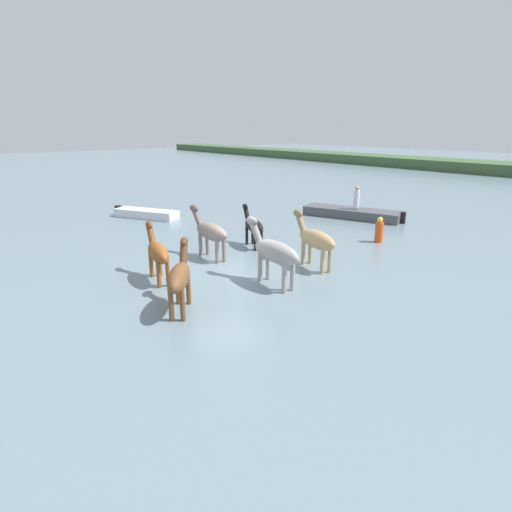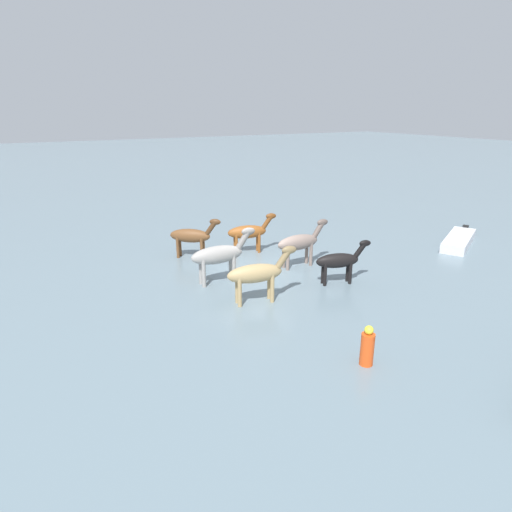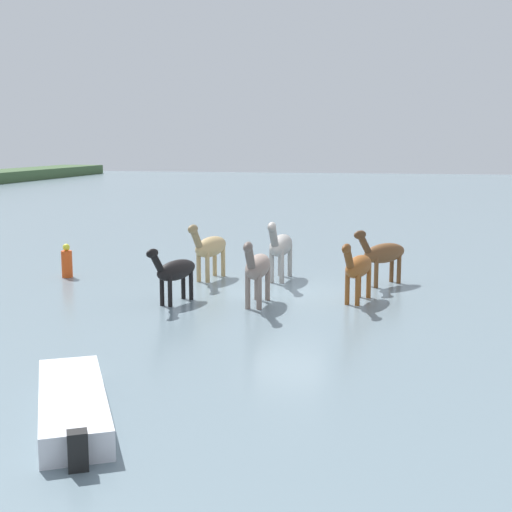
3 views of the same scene
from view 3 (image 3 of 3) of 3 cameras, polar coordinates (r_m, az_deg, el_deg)
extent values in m
plane|color=slate|center=(21.59, 2.26, -2.95)|extent=(165.12, 165.12, 0.00)
ellipsoid|color=#9E9993|center=(23.44, 2.02, 0.86)|extent=(2.10, 0.71, 0.70)
cylinder|color=#9E9993|center=(22.89, 2.07, -0.79)|extent=(0.15, 0.15, 1.15)
cylinder|color=#9E9993|center=(22.97, 1.26, -0.76)|extent=(0.15, 0.15, 1.15)
cylinder|color=#9E9993|center=(24.09, 2.73, -0.30)|extent=(0.15, 0.15, 1.15)
cylinder|color=#9E9993|center=(24.16, 1.95, -0.26)|extent=(0.15, 0.15, 1.15)
cylinder|color=slate|center=(22.31, 1.40, 1.61)|extent=(0.65, 0.27, 0.76)
ellipsoid|color=slate|center=(22.06, 1.27, 2.35)|extent=(0.58, 0.27, 0.31)
ellipsoid|color=gray|center=(19.84, 0.16, -0.84)|extent=(1.96, 0.59, 0.66)
cylinder|color=gray|center=(19.34, 0.25, -2.73)|extent=(0.14, 0.14, 1.08)
cylinder|color=gray|center=(19.41, -0.67, -2.69)|extent=(0.14, 0.14, 1.08)
cylinder|color=gray|center=(20.47, 0.93, -2.07)|extent=(0.14, 0.14, 1.08)
cylinder|color=gray|center=(20.54, 0.06, -2.03)|extent=(0.14, 0.14, 1.08)
cylinder|color=#63544C|center=(18.76, -0.51, -0.09)|extent=(0.60, 0.23, 0.72)
ellipsoid|color=#63544C|center=(18.52, -0.65, 0.71)|extent=(0.54, 0.23, 0.29)
ellipsoid|color=brown|center=(22.94, 10.25, 0.23)|extent=(1.79, 1.58, 0.62)
cylinder|color=brown|center=(22.51, 9.60, -1.24)|extent=(0.14, 0.14, 1.02)
cylinder|color=brown|center=(22.70, 9.02, -1.14)|extent=(0.14, 0.14, 1.02)
cylinder|color=brown|center=(23.36, 11.37, -0.92)|extent=(0.14, 0.14, 1.02)
cylinder|color=brown|center=(23.54, 10.80, -0.82)|extent=(0.14, 0.14, 1.02)
cylinder|color=#50311A|center=(22.14, 8.65, 1.01)|extent=(0.58, 0.52, 0.68)
ellipsoid|color=#50311A|center=(21.96, 8.33, 1.69)|extent=(0.53, 0.48, 0.27)
ellipsoid|color=brown|center=(20.45, 8.22, -0.84)|extent=(1.90, 0.94, 0.61)
cylinder|color=brown|center=(19.99, 8.13, -2.54)|extent=(0.13, 0.13, 1.01)
cylinder|color=brown|center=(20.08, 7.32, -2.47)|extent=(0.13, 0.13, 1.01)
cylinder|color=brown|center=(21.02, 9.01, -1.99)|extent=(0.13, 0.13, 1.01)
cylinder|color=brown|center=(21.10, 8.24, -1.92)|extent=(0.13, 0.13, 1.01)
cylinder|color=brown|center=(19.48, 7.41, -0.14)|extent=(0.59, 0.33, 0.67)
ellipsoid|color=brown|center=(19.25, 7.25, 0.59)|extent=(0.53, 0.32, 0.27)
ellipsoid|color=black|center=(20.21, -6.38, -1.13)|extent=(1.77, 0.99, 0.57)
cylinder|color=black|center=(19.81, -6.90, -2.73)|extent=(0.13, 0.13, 0.94)
cylinder|color=black|center=(19.98, -7.53, -2.64)|extent=(0.13, 0.13, 0.94)
cylinder|color=black|center=(20.62, -5.22, -2.23)|extent=(0.13, 0.13, 0.94)
cylinder|color=black|center=(20.78, -5.84, -2.15)|extent=(0.13, 0.13, 0.94)
cylinder|color=black|center=(19.43, -7.96, -0.46)|extent=(0.56, 0.35, 0.63)
ellipsoid|color=black|center=(19.25, -8.30, 0.21)|extent=(0.50, 0.33, 0.25)
ellipsoid|color=tan|center=(23.57, -3.62, 0.75)|extent=(2.04, 0.95, 0.66)
cylinder|color=tan|center=(23.07, -3.91, -0.81)|extent=(0.14, 0.14, 1.09)
cylinder|color=tan|center=(23.21, -4.61, -0.75)|extent=(0.14, 0.14, 1.09)
cylinder|color=tan|center=(24.11, -2.65, -0.36)|extent=(0.14, 0.14, 1.09)
cylinder|color=tan|center=(24.25, -3.33, -0.31)|extent=(0.14, 0.14, 1.09)
cylinder|color=olive|center=(22.60, -4.81, 1.47)|extent=(0.63, 0.34, 0.72)
ellipsoid|color=olive|center=(22.38, -5.07, 2.15)|extent=(0.57, 0.33, 0.29)
cube|color=silver|center=(12.44, -14.46, -11.72)|extent=(3.83, 2.72, 0.61)
cube|color=black|center=(10.57, -14.06, -15.11)|extent=(0.34, 0.36, 0.66)
cylinder|color=#E54C19|center=(24.76, -14.89, -0.63)|extent=(0.36, 0.36, 0.90)
sphere|color=yellow|center=(24.67, -14.94, 0.68)|extent=(0.24, 0.24, 0.24)
camera|label=1|loc=(32.49, 20.02, 9.33)|focal=29.11mm
camera|label=2|loc=(34.54, -20.76, 11.82)|focal=30.46mm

